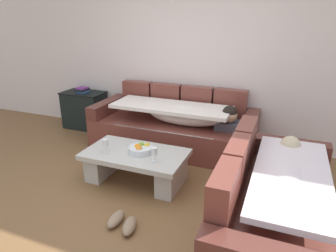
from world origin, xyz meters
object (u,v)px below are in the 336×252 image
(couch_along_wall, at_px, (176,127))
(wine_glass_near_left, at_px, (105,143))
(coffee_table, at_px, (136,163))
(fruit_bowl, at_px, (141,149))
(book_stack_on_cabinet, at_px, (82,90))
(couch_near_window, at_px, (275,205))
(pair_of_shoes, at_px, (123,222))
(side_cabinet, at_px, (85,110))
(wine_glass_near_right, at_px, (154,152))

(couch_along_wall, bearing_deg, wine_glass_near_left, -108.55)
(coffee_table, relative_size, fruit_bowl, 4.29)
(wine_glass_near_left, bearing_deg, couch_along_wall, 71.45)
(coffee_table, height_order, book_stack_on_cabinet, book_stack_on_cabinet)
(couch_near_window, relative_size, pair_of_shoes, 5.89)
(couch_along_wall, relative_size, wine_glass_near_left, 14.38)
(couch_along_wall, relative_size, side_cabinet, 3.31)
(wine_glass_near_left, relative_size, wine_glass_near_right, 1.00)
(wine_glass_near_left, xyz_separation_m, book_stack_on_cabinet, (-1.38, 1.45, 0.19))
(couch_near_window, relative_size, book_stack_on_cabinet, 9.30)
(wine_glass_near_left, height_order, book_stack_on_cabinet, book_stack_on_cabinet)
(couch_along_wall, xyz_separation_m, side_cabinet, (-1.79, 0.23, -0.01))
(fruit_bowl, xyz_separation_m, book_stack_on_cabinet, (-1.76, 1.29, 0.26))
(fruit_bowl, xyz_separation_m, side_cabinet, (-1.75, 1.30, -0.10))
(fruit_bowl, bearing_deg, pair_of_shoes, -75.89)
(couch_near_window, bearing_deg, wine_glass_near_right, 77.19)
(side_cabinet, distance_m, pair_of_shoes, 2.91)
(couch_near_window, bearing_deg, coffee_table, 74.98)
(wine_glass_near_right, bearing_deg, pair_of_shoes, -93.09)
(wine_glass_near_right, xyz_separation_m, book_stack_on_cabinet, (-2.01, 1.45, 0.19))
(couch_near_window, height_order, side_cabinet, couch_near_window)
(side_cabinet, xyz_separation_m, pair_of_shoes, (1.96, -2.13, -0.28))
(coffee_table, xyz_separation_m, side_cabinet, (-1.69, 1.32, 0.08))
(couch_along_wall, relative_size, couch_near_window, 1.22)
(fruit_bowl, distance_m, wine_glass_near_left, 0.42)
(couch_along_wall, height_order, fruit_bowl, couch_along_wall)
(pair_of_shoes, bearing_deg, coffee_table, 108.59)
(couch_along_wall, height_order, coffee_table, couch_along_wall)
(fruit_bowl, height_order, pair_of_shoes, fruit_bowl)
(couch_near_window, xyz_separation_m, coffee_table, (-1.59, 0.43, -0.10))
(fruit_bowl, distance_m, pair_of_shoes, 0.94)
(couch_along_wall, distance_m, fruit_bowl, 1.08)
(side_cabinet, bearing_deg, couch_along_wall, -7.19)
(couch_near_window, xyz_separation_m, pair_of_shoes, (-1.32, -0.38, -0.29))
(pair_of_shoes, bearing_deg, book_stack_on_cabinet, 132.83)
(coffee_table, bearing_deg, wine_glass_near_right, -23.70)
(coffee_table, height_order, wine_glass_near_right, wine_glass_near_right)
(couch_along_wall, bearing_deg, book_stack_on_cabinet, 173.00)
(fruit_bowl, xyz_separation_m, wine_glass_near_left, (-0.38, -0.16, 0.07))
(couch_along_wall, xyz_separation_m, fruit_bowl, (-0.03, -1.07, 0.09))
(coffee_table, bearing_deg, side_cabinet, 142.01)
(wine_glass_near_right, xyz_separation_m, side_cabinet, (-2.00, 1.46, -0.17))
(side_cabinet, bearing_deg, book_stack_on_cabinet, -141.37)
(couch_near_window, xyz_separation_m, wine_glass_near_right, (-1.29, 0.29, 0.16))
(fruit_bowl, xyz_separation_m, pair_of_shoes, (0.21, -0.83, -0.38))
(couch_along_wall, xyz_separation_m, wine_glass_near_left, (-0.41, -1.23, 0.17))
(book_stack_on_cabinet, bearing_deg, wine_glass_near_right, -35.88)
(fruit_bowl, relative_size, book_stack_on_cabinet, 1.33)
(fruit_bowl, distance_m, side_cabinet, 2.18)
(couch_along_wall, bearing_deg, fruit_bowl, -91.86)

